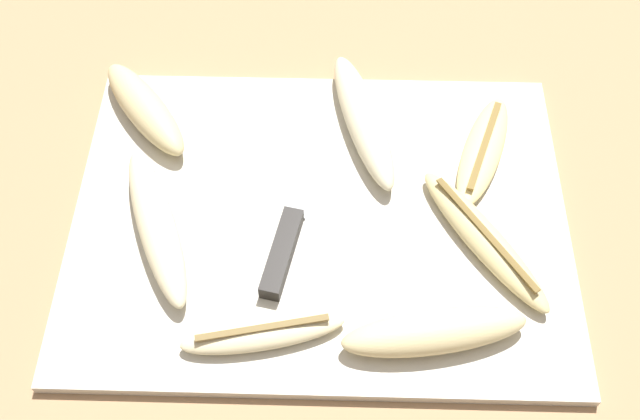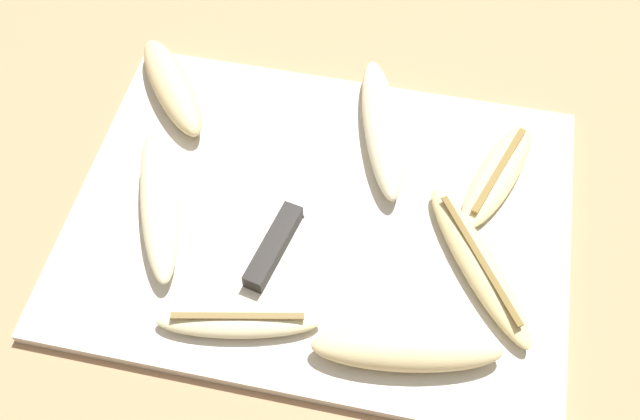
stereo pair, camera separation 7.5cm
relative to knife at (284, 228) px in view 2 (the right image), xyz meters
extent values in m
plane|color=tan|center=(0.03, 0.03, -0.02)|extent=(4.00, 4.00, 0.00)
cube|color=beige|center=(0.03, 0.03, -0.01)|extent=(0.50, 0.38, 0.01)
cube|color=black|center=(0.00, -0.02, 0.00)|extent=(0.04, 0.10, 0.02)
cube|color=#B7BABF|center=(0.02, 0.09, -0.01)|extent=(0.05, 0.14, 0.00)
ellipsoid|color=beige|center=(0.14, -0.10, 0.01)|extent=(0.18, 0.07, 0.03)
ellipsoid|color=beige|center=(0.07, 0.14, 0.01)|extent=(0.09, 0.19, 0.03)
ellipsoid|color=beige|center=(-0.13, 0.00, 0.01)|extent=(0.10, 0.19, 0.03)
ellipsoid|color=#DBC684|center=(0.19, 0.00, 0.00)|extent=(0.13, 0.18, 0.02)
cube|color=brown|center=(0.19, 0.00, 0.02)|extent=(0.09, 0.13, 0.00)
ellipsoid|color=beige|center=(-0.02, -0.11, 0.00)|extent=(0.15, 0.06, 0.02)
cube|color=olive|center=(-0.02, -0.11, 0.01)|extent=(0.12, 0.03, 0.00)
ellipsoid|color=beige|center=(-0.16, 0.15, 0.01)|extent=(0.13, 0.15, 0.03)
ellipsoid|color=#EDD689|center=(0.20, 0.11, 0.00)|extent=(0.09, 0.16, 0.02)
cube|color=olive|center=(0.20, 0.11, 0.01)|extent=(0.05, 0.12, 0.00)
camera|label=1|loc=(0.04, -0.39, 0.63)|focal=42.00mm
camera|label=2|loc=(0.12, -0.38, 0.63)|focal=42.00mm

